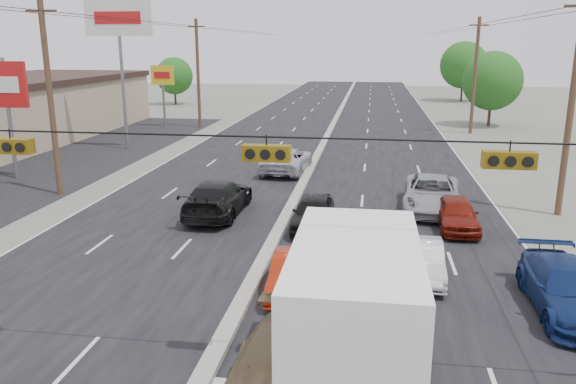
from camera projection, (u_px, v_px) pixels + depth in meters
name	position (u px, v px, depth m)	size (l,w,h in m)	color
ground	(208.00, 371.00, 13.68)	(200.00, 200.00, 0.00)	#606356
road_surface	(321.00, 150.00, 42.37)	(20.00, 160.00, 0.02)	black
center_median	(321.00, 148.00, 42.35)	(0.50, 160.00, 0.20)	gray
parking_lot	(77.00, 156.00, 40.01)	(10.00, 42.00, 0.02)	black
utility_pole_left_b	(50.00, 97.00, 28.50)	(1.60, 0.30, 10.00)	#422D1E
utility_pole_left_c	(198.00, 73.00, 52.41)	(1.60, 0.30, 10.00)	#422D1E
utility_pole_right_b	(571.00, 105.00, 24.95)	(1.60, 0.30, 10.00)	#422D1E
utility_pole_right_c	(475.00, 75.00, 48.85)	(1.60, 0.30, 10.00)	#422D1E
traffic_signals	(262.00, 151.00, 12.08)	(25.00, 0.30, 0.54)	black
pole_sign_mid	(6.00, 91.00, 32.01)	(2.60, 0.25, 7.00)	slate
pole_sign_billboard	(119.00, 28.00, 40.26)	(5.00, 0.25, 11.00)	slate
pole_sign_far	(163.00, 80.00, 53.09)	(2.20, 0.25, 6.00)	slate
tree_left_far	(174.00, 76.00, 73.25)	(4.80, 4.80, 6.12)	#382619
tree_right_mid	(492.00, 81.00, 53.48)	(5.60, 5.60, 7.14)	#382619
tree_right_far	(464.00, 65.00, 77.09)	(6.40, 6.40, 8.16)	#382619
box_truck	(355.00, 311.00, 12.59)	(2.64, 7.37, 3.73)	black
red_sedan	(293.00, 274.00, 17.93)	(1.29, 3.70, 1.22)	#A3210A
queue_car_a	(313.00, 213.00, 24.05)	(1.70, 4.22, 1.44)	black
queue_car_b	(423.00, 260.00, 19.03)	(1.30, 3.73, 1.23)	silver
queue_car_c	(432.00, 194.00, 26.81)	(2.62, 5.68, 1.58)	#9A9CA1
queue_car_d	(567.00, 289.00, 16.52)	(2.03, 5.00, 1.45)	navy
queue_car_e	(457.00, 214.00, 24.01)	(1.62, 4.03, 1.37)	maroon
oncoming_near	(218.00, 198.00, 26.04)	(2.29, 5.62, 1.63)	black
oncoming_far	(287.00, 160.00, 34.79)	(2.53, 5.49, 1.53)	#B1B3B9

